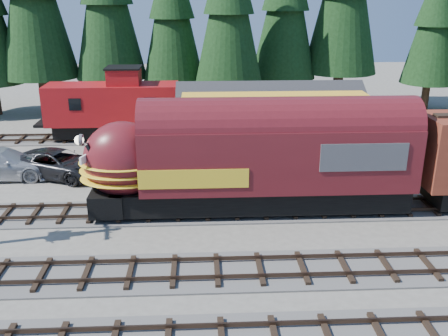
{
  "coord_description": "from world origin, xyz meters",
  "views": [
    {
      "loc": [
        -4.79,
        -20.11,
        11.18
      ],
      "look_at": [
        -3.61,
        4.0,
        2.48
      ],
      "focal_mm": 40.0,
      "sensor_mm": 36.0,
      "label": 1
    }
  ],
  "objects_px": {
    "caboose": "(114,107)",
    "pickup_truck_b": "(1,164)",
    "depot": "(276,126)",
    "pickup_truck_a": "(59,164)",
    "locomotive": "(242,164)"
  },
  "relations": [
    {
      "from": "caboose",
      "to": "depot",
      "type": "bearing_deg",
      "value": -33.22
    },
    {
      "from": "locomotive",
      "to": "caboose",
      "type": "height_order",
      "value": "caboose"
    },
    {
      "from": "locomotive",
      "to": "pickup_truck_a",
      "type": "xyz_separation_m",
      "value": [
        -11.05,
        5.83,
        -1.85
      ]
    },
    {
      "from": "caboose",
      "to": "pickup_truck_a",
      "type": "bearing_deg",
      "value": -105.47
    },
    {
      "from": "locomotive",
      "to": "caboose",
      "type": "bearing_deg",
      "value": 122.11
    },
    {
      "from": "depot",
      "to": "caboose",
      "type": "xyz_separation_m",
      "value": [
        -11.45,
        7.5,
        -0.38
      ]
    },
    {
      "from": "pickup_truck_b",
      "to": "caboose",
      "type": "bearing_deg",
      "value": -36.89
    },
    {
      "from": "caboose",
      "to": "pickup_truck_b",
      "type": "bearing_deg",
      "value": -124.94
    },
    {
      "from": "pickup_truck_a",
      "to": "pickup_truck_b",
      "type": "height_order",
      "value": "pickup_truck_b"
    },
    {
      "from": "pickup_truck_b",
      "to": "depot",
      "type": "bearing_deg",
      "value": -89.52
    },
    {
      "from": "caboose",
      "to": "pickup_truck_b",
      "type": "xyz_separation_m",
      "value": [
        -5.75,
        -8.23,
        -1.65
      ]
    },
    {
      "from": "depot",
      "to": "pickup_truck_b",
      "type": "height_order",
      "value": "depot"
    },
    {
      "from": "depot",
      "to": "pickup_truck_b",
      "type": "bearing_deg",
      "value": -177.57
    },
    {
      "from": "caboose",
      "to": "pickup_truck_b",
      "type": "relative_size",
      "value": 1.55
    },
    {
      "from": "depot",
      "to": "pickup_truck_a",
      "type": "bearing_deg",
      "value": -177.21
    }
  ]
}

